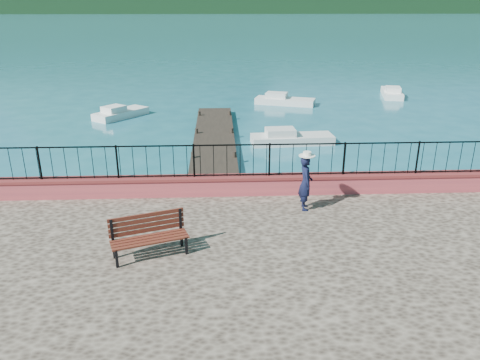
{
  "coord_description": "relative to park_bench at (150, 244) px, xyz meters",
  "views": [
    {
      "loc": [
        -1.76,
        -9.18,
        6.58
      ],
      "look_at": [
        -1.24,
        2.0,
        2.3
      ],
      "focal_mm": 35.0,
      "sensor_mm": 36.0,
      "label": 1
    }
  ],
  "objects": [
    {
      "name": "ground",
      "position": [
        3.36,
        -0.19,
        -1.49
      ],
      "size": [
        2000.0,
        2000.0,
        0.0
      ],
      "primitive_type": "plane",
      "color": "#19596B",
      "rests_on": "ground"
    },
    {
      "name": "parapet",
      "position": [
        3.36,
        3.51,
        0.0
      ],
      "size": [
        28.0,
        0.46,
        0.58
      ],
      "primitive_type": "cube",
      "color": "#C34649",
      "rests_on": "promenade"
    },
    {
      "name": "railing",
      "position": [
        3.36,
        3.51,
        0.77
      ],
      "size": [
        27.0,
        0.05,
        0.95
      ],
      "primitive_type": "cube",
      "color": "black",
      "rests_on": "parapet"
    },
    {
      "name": "dock",
      "position": [
        1.36,
        11.81,
        -1.34
      ],
      "size": [
        2.0,
        16.0,
        0.3
      ],
      "primitive_type": "cube",
      "color": "#2D231C",
      "rests_on": "ground"
    },
    {
      "name": "companion_hill",
      "position": [
        223.36,
        559.81,
        -1.49
      ],
      "size": [
        448.0,
        384.0,
        180.0
      ],
      "primitive_type": "ellipsoid",
      "color": "#142D23",
      "rests_on": "ground"
    },
    {
      "name": "park_bench",
      "position": [
        0.0,
        0.0,
        0.0
      ],
      "size": [
        1.8,
        1.09,
        0.95
      ],
      "rotation": [
        0.0,
        0.0,
        0.34
      ],
      "color": "black",
      "rests_on": "promenade"
    },
    {
      "name": "person",
      "position": [
        3.93,
        2.37,
        0.48
      ],
      "size": [
        0.38,
        0.57,
        1.53
      ],
      "primitive_type": "imported",
      "rotation": [
        0.0,
        0.0,
        1.54
      ],
      "color": "black",
      "rests_on": "promenade"
    },
    {
      "name": "hat",
      "position": [
        3.93,
        2.37,
        1.31
      ],
      "size": [
        0.44,
        0.44,
        0.12
      ],
      "primitive_type": "cylinder",
      "color": "silver",
      "rests_on": "person"
    },
    {
      "name": "boat_1",
      "position": [
        5.21,
        12.77,
        -1.09
      ],
      "size": [
        4.1,
        1.56,
        0.8
      ],
      "primitive_type": "cube",
      "rotation": [
        0.0,
        0.0,
        0.07
      ],
      "color": "silver",
      "rests_on": "ground"
    },
    {
      "name": "boat_3",
      "position": [
        -4.32,
        18.83,
        -1.09
      ],
      "size": [
        3.15,
        3.49,
        0.8
      ],
      "primitive_type": "cube",
      "rotation": [
        0.0,
        0.0,
        0.9
      ],
      "color": "silver",
      "rests_on": "ground"
    },
    {
      "name": "boat_4",
      "position": [
        6.14,
        22.18,
        -1.09
      ],
      "size": [
        4.2,
        2.5,
        0.8
      ],
      "primitive_type": "cube",
      "rotation": [
        0.0,
        0.0,
        -0.32
      ],
      "color": "silver",
      "rests_on": "ground"
    },
    {
      "name": "boat_5",
      "position": [
        14.48,
        24.77,
        -1.09
      ],
      "size": [
        2.18,
        4.01,
        0.8
      ],
      "primitive_type": "cube",
      "rotation": [
        0.0,
        0.0,
        1.33
      ],
      "color": "white",
      "rests_on": "ground"
    }
  ]
}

